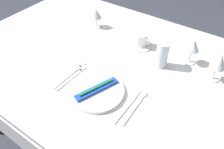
{
  "coord_description": "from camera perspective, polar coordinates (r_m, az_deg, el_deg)",
  "views": [
    {
      "loc": [
        0.46,
        -0.74,
        1.48
      ],
      "look_at": [
        0.02,
        -0.11,
        0.76
      ],
      "focal_mm": 35.3,
      "sensor_mm": 36.0,
      "label": 1
    }
  ],
  "objects": [
    {
      "name": "dining_table",
      "position": [
        1.2,
        2.13,
        -0.3
      ],
      "size": [
        1.8,
        1.11,
        0.74
      ],
      "color": "white",
      "rests_on": "ground"
    },
    {
      "name": "ground_plane",
      "position": [
        1.72,
        1.55,
        -16.49
      ],
      "size": [
        6.0,
        6.0,
        0.0
      ],
      "primitive_type": "plane",
      "color": "#383D47"
    },
    {
      "name": "spoon_soup",
      "position": [
        0.96,
        6.68,
        -7.39
      ],
      "size": [
        0.03,
        0.22,
        0.01
      ],
      "color": "beige",
      "rests_on": "dining_table"
    },
    {
      "name": "dinner_knife",
      "position": [
        0.94,
        3.78,
        -8.3
      ],
      "size": [
        0.02,
        0.22,
        0.0
      ],
      "color": "beige",
      "rests_on": "dining_table"
    },
    {
      "name": "coffee_cup_left",
      "position": [
        1.25,
        7.26,
        9.13
      ],
      "size": [
        0.1,
        0.08,
        0.07
      ],
      "color": "white",
      "rests_on": "saucer_left"
    },
    {
      "name": "wine_glass_centre",
      "position": [
        1.1,
        26.04,
        2.93
      ],
      "size": [
        0.07,
        0.07,
        0.15
      ],
      "color": "silver",
      "rests_on": "dining_table"
    },
    {
      "name": "fork_inner",
      "position": [
        1.1,
        -10.42,
        0.27
      ],
      "size": [
        0.02,
        0.22,
        0.0
      ],
      "color": "beige",
      "rests_on": "dining_table"
    },
    {
      "name": "toothbrush_package",
      "position": [
        0.98,
        -3.99,
        -3.69
      ],
      "size": [
        0.11,
        0.21,
        0.02
      ],
      "color": "blue",
      "rests_on": "dinner_plate"
    },
    {
      "name": "wine_glass_right",
      "position": [
        1.41,
        -4.2,
        15.24
      ],
      "size": [
        0.07,
        0.07,
        0.12
      ],
      "color": "silver",
      "rests_on": "dining_table"
    },
    {
      "name": "saucer_left",
      "position": [
        1.28,
        7.03,
        7.62
      ],
      "size": [
        0.14,
        0.14,
        0.01
      ],
      "primitive_type": "cylinder",
      "color": "white",
      "rests_on": "dining_table"
    },
    {
      "name": "wine_glass_left",
      "position": [
        1.17,
        20.22,
        6.79
      ],
      "size": [
        0.07,
        0.07,
        0.14
      ],
      "color": "silver",
      "rests_on": "dining_table"
    },
    {
      "name": "drink_tumbler",
      "position": [
        1.12,
        12.85,
        5.03
      ],
      "size": [
        0.06,
        0.06,
        0.14
      ],
      "color": "silver",
      "rests_on": "dining_table"
    },
    {
      "name": "fork_outer",
      "position": [
        1.09,
        -10.03,
        -0.5
      ],
      "size": [
        0.02,
        0.21,
        0.0
      ],
      "color": "beige",
      "rests_on": "dining_table"
    },
    {
      "name": "dinner_plate",
      "position": [
        0.99,
        -3.94,
        -4.35
      ],
      "size": [
        0.25,
        0.25,
        0.02
      ],
      "primitive_type": "cylinder",
      "color": "white",
      "rests_on": "dining_table"
    }
  ]
}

